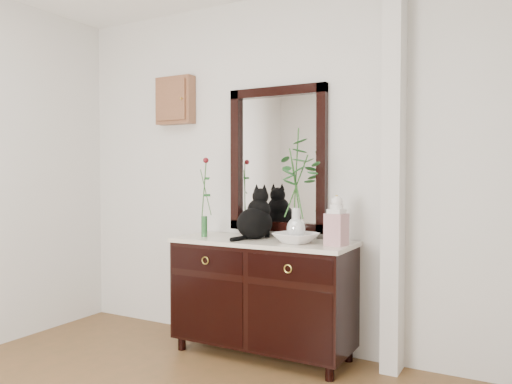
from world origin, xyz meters
The scene contains 10 objects.
wall_back centered at (0.00, 1.98, 1.35)m, with size 3.60×0.04×2.70m, color silver.
pilaster centered at (1.00, 1.90, 1.35)m, with size 0.12×0.20×2.70m, color silver.
sideboard centered at (0.10, 1.73, 0.47)m, with size 1.33×0.52×0.82m.
wall_mirror centered at (0.10, 1.97, 1.44)m, with size 0.80×0.06×1.10m.
key_cabinet centered at (-0.85, 1.94, 1.95)m, with size 0.35×0.10×0.40m, color brown.
cat centered at (0.02, 1.76, 1.04)m, with size 0.27×0.33×0.38m, color black, non-canonical shape.
lotus_bowl centered at (0.38, 1.69, 0.89)m, with size 0.29×0.29×0.07m, color white.
vase_branches centered at (0.38, 1.69, 1.26)m, with size 0.37×0.37×0.78m, color silver, non-canonical shape.
bud_vase_rose centered at (-0.37, 1.67, 1.16)m, with size 0.07×0.07×0.61m, color #275E2D, non-canonical shape.
ginger_jar centered at (0.67, 1.71, 1.02)m, with size 0.13×0.13×0.34m, color white, non-canonical shape.
Camera 1 is at (1.79, -1.46, 1.32)m, focal length 35.00 mm.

